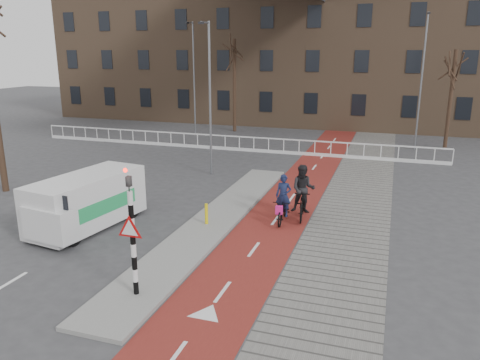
% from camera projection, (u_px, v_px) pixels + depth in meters
% --- Properties ---
extents(ground, '(120.00, 120.00, 0.00)m').
position_uv_depth(ground, '(188.00, 269.00, 14.26)').
color(ground, '#38383A').
rests_on(ground, ground).
extents(bike_lane, '(2.50, 60.00, 0.01)m').
position_uv_depth(bike_lane, '(301.00, 186.00, 22.95)').
color(bike_lane, maroon).
rests_on(bike_lane, ground).
extents(sidewalk, '(3.00, 60.00, 0.01)m').
position_uv_depth(sidewalk, '(359.00, 191.00, 22.10)').
color(sidewalk, slate).
rests_on(sidewalk, ground).
extents(curb_island, '(1.80, 16.00, 0.12)m').
position_uv_depth(curb_island, '(214.00, 221.00, 18.11)').
color(curb_island, gray).
rests_on(curb_island, ground).
extents(traffic_signal, '(0.80, 0.80, 3.68)m').
position_uv_depth(traffic_signal, '(132.00, 229.00, 12.06)').
color(traffic_signal, black).
rests_on(traffic_signal, curb_island).
extents(bollard, '(0.12, 0.12, 0.79)m').
position_uv_depth(bollard, '(206.00, 214.00, 17.54)').
color(bollard, yellow).
rests_on(bollard, curb_island).
extents(cyclist_near, '(0.72, 1.83, 1.89)m').
position_uv_depth(cyclist_near, '(283.00, 206.00, 17.98)').
color(cyclist_near, black).
rests_on(cyclist_near, bike_lane).
extents(cyclist_far, '(1.01, 2.09, 2.16)m').
position_uv_depth(cyclist_far, '(303.00, 197.00, 18.32)').
color(cyclist_far, black).
rests_on(cyclist_far, bike_lane).
extents(van, '(2.48, 4.83, 1.99)m').
position_uv_depth(van, '(87.00, 200.00, 17.37)').
color(van, silver).
rests_on(van, ground).
extents(railing, '(28.00, 0.10, 0.99)m').
position_uv_depth(railing, '(225.00, 145.00, 31.24)').
color(railing, silver).
rests_on(railing, ground).
extents(townhouse_row, '(46.00, 10.00, 15.90)m').
position_uv_depth(townhouse_row, '(302.00, 34.00, 42.34)').
color(townhouse_row, '#7F6047').
rests_on(townhouse_row, ground).
extents(tree_mid, '(0.28, 0.28, 7.30)m').
position_uv_depth(tree_mid, '(234.00, 86.00, 37.58)').
color(tree_mid, black).
rests_on(tree_mid, ground).
extents(tree_right, '(0.25, 0.25, 6.49)m').
position_uv_depth(tree_right, '(450.00, 100.00, 30.90)').
color(tree_right, black).
rests_on(tree_right, ground).
extents(streetlight_near, '(0.12, 0.12, 7.84)m').
position_uv_depth(streetlight_near, '(210.00, 101.00, 24.13)').
color(streetlight_near, slate).
rests_on(streetlight_near, ground).
extents(streetlight_left, '(0.12, 0.12, 8.53)m').
position_uv_depth(streetlight_left, '(194.00, 79.00, 36.39)').
color(streetlight_left, slate).
rests_on(streetlight_left, ground).
extents(streetlight_right, '(0.12, 0.12, 8.75)m').
position_uv_depth(streetlight_right, '(421.00, 83.00, 30.22)').
color(streetlight_right, slate).
rests_on(streetlight_right, ground).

